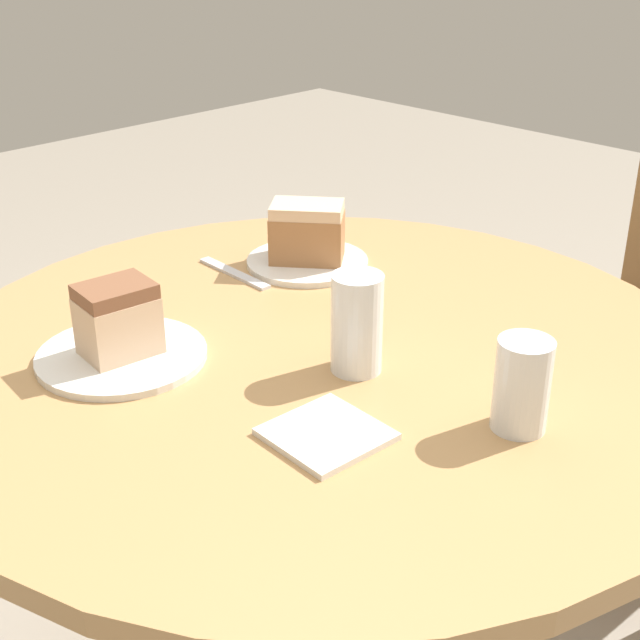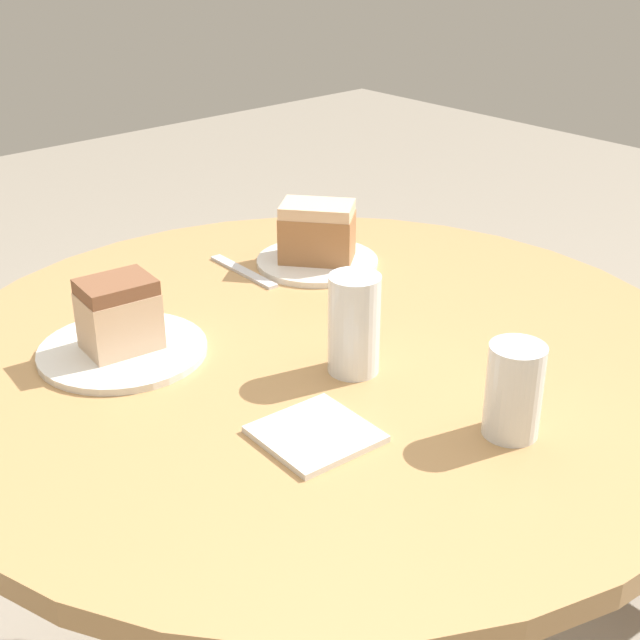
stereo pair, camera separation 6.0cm
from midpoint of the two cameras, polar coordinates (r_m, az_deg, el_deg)
The scene contains 9 objects.
table at distance 1.31m, azimuth 1.33°, elevation -9.11°, with size 1.07×1.07×0.78m.
plate_near at distance 1.48m, azimuth 0.99°, elevation 3.74°, with size 0.20×0.20×0.01m.
plate_far at distance 1.21m, azimuth -11.13°, elevation -1.94°, with size 0.23×0.23×0.01m.
cake_slice_near at distance 1.46m, azimuth 1.01°, elevation 5.66°, with size 0.14×0.13×0.10m.
cake_slice_far at distance 1.19m, azimuth -11.35°, elevation 0.33°, with size 0.08×0.10×0.10m.
glass_lemonade at distance 1.13m, azimuth 3.71°, elevation -0.58°, with size 0.07×0.07×0.13m.
glass_water at distance 1.03m, azimuth 13.92°, elevation -4.73°, with size 0.06×0.06×0.11m.
napkin_stack at distance 1.02m, azimuth 1.41°, elevation -7.34°, with size 0.13×0.13×0.01m.
fork at distance 1.45m, azimuth -3.75°, elevation 3.11°, with size 0.17×0.03×0.00m.
Camera 2 is at (0.80, -0.72, 1.34)m, focal length 50.00 mm.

